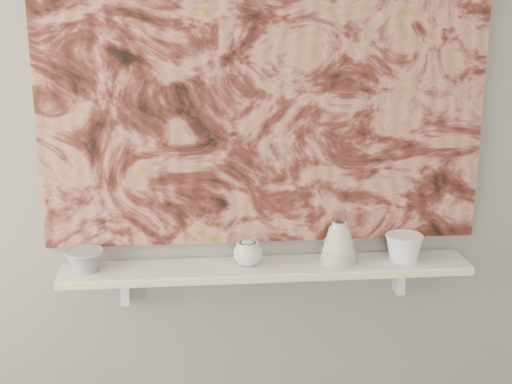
{
  "coord_description": "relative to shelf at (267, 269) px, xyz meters",
  "views": [
    {
      "loc": [
        -0.25,
        -0.77,
        1.82
      ],
      "look_at": [
        -0.04,
        1.49,
        1.2
      ],
      "focal_mm": 50.0,
      "sensor_mm": 36.0,
      "label": 1
    }
  ],
  "objects": [
    {
      "name": "bracket_right",
      "position": [
        0.49,
        0.06,
        -0.07
      ],
      "size": [
        0.03,
        0.06,
        0.12
      ],
      "primitive_type": "cube",
      "color": "silver",
      "rests_on": "wall_back"
    },
    {
      "name": "painting",
      "position": [
        0.0,
        0.08,
        0.62
      ],
      "size": [
        1.5,
        0.02,
        1.1
      ],
      "primitive_type": "cube",
      "color": "maroon",
      "rests_on": "wall_back"
    },
    {
      "name": "shelf_stripe",
      "position": [
        0.0,
        -0.09,
        0.0
      ],
      "size": [
        1.4,
        0.01,
        0.02
      ],
      "primitive_type": "cube",
      "color": "beige",
      "rests_on": "shelf"
    },
    {
      "name": "cup_cream",
      "position": [
        -0.06,
        0.0,
        0.06
      ],
      "size": [
        0.11,
        0.11,
        0.09
      ],
      "primitive_type": null,
      "rotation": [
        0.0,
        0.0,
        0.18
      ],
      "color": "beige",
      "rests_on": "shelf"
    },
    {
      "name": "house_motif",
      "position": [
        0.45,
        0.07,
        0.32
      ],
      "size": [
        0.09,
        0.0,
        0.08
      ],
      "primitive_type": "cube",
      "color": "black",
      "rests_on": "painting"
    },
    {
      "name": "bell_vessel",
      "position": [
        0.25,
        0.0,
        0.09
      ],
      "size": [
        0.17,
        0.17,
        0.15
      ],
      "primitive_type": null,
      "rotation": [
        0.0,
        0.0,
        -0.32
      ],
      "color": "beige",
      "rests_on": "shelf"
    },
    {
      "name": "bowl_grey",
      "position": [
        -0.61,
        0.0,
        0.05
      ],
      "size": [
        0.15,
        0.15,
        0.08
      ],
      "primitive_type": null,
      "rotation": [
        0.0,
        0.0,
        0.12
      ],
      "color": "gray",
      "rests_on": "shelf"
    },
    {
      "name": "bowl_white",
      "position": [
        0.48,
        0.0,
        0.06
      ],
      "size": [
        0.17,
        0.17,
        0.09
      ],
      "primitive_type": null,
      "rotation": [
        0.0,
        0.0,
        -0.4
      ],
      "color": "white",
      "rests_on": "shelf"
    },
    {
      "name": "bracket_left",
      "position": [
        -0.49,
        0.06,
        -0.07
      ],
      "size": [
        0.03,
        0.06,
        0.12
      ],
      "primitive_type": "cube",
      "color": "silver",
      "rests_on": "wall_back"
    },
    {
      "name": "wall_back",
      "position": [
        0.0,
        0.09,
        0.44
      ],
      "size": [
        3.6,
        0.0,
        3.6
      ],
      "primitive_type": "plane",
      "rotation": [
        1.57,
        0.0,
        0.0
      ],
      "color": "gray",
      "rests_on": "floor"
    },
    {
      "name": "shelf",
      "position": [
        0.0,
        0.0,
        0.0
      ],
      "size": [
        1.4,
        0.18,
        0.03
      ],
      "primitive_type": "cube",
      "color": "silver",
      "rests_on": "wall_back"
    }
  ]
}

